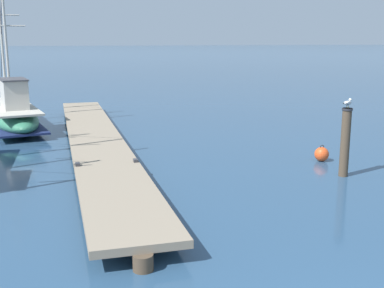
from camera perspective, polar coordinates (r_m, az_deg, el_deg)
floating_dock at (r=17.83m, az=-10.96°, el=0.48°), size 3.68×19.42×0.53m
fishing_boat_0 at (r=22.77m, az=-19.80°, el=3.31°), size 3.76×8.11×6.50m
mooring_piling at (r=14.74m, az=17.11°, el=0.30°), size 0.30×0.30×1.97m
perched_seagull at (r=14.56m, az=17.37°, el=4.52°), size 0.34×0.27×0.26m
mooring_buoy at (r=16.49m, az=14.60°, el=-1.12°), size 0.46×0.46×0.53m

